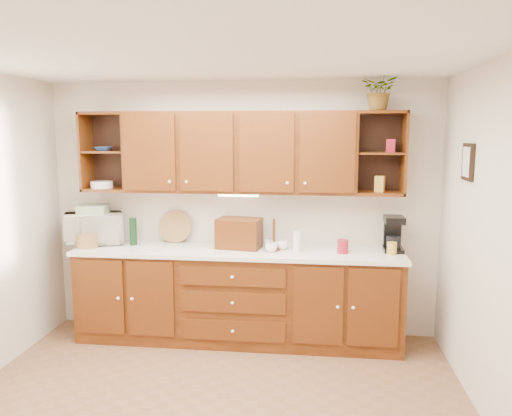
% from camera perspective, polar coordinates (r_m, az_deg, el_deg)
% --- Properties ---
extents(ceiling, '(4.00, 4.00, 0.00)m').
position_cam_1_polar(ceiling, '(3.44, -6.19, 17.18)').
color(ceiling, white).
rests_on(ceiling, back_wall).
extents(back_wall, '(4.00, 0.00, 4.00)m').
position_cam_1_polar(back_wall, '(5.18, -1.64, -0.10)').
color(back_wall, beige).
rests_on(back_wall, floor).
extents(right_wall, '(0.00, 3.50, 3.50)m').
position_cam_1_polar(right_wall, '(3.63, 26.80, -4.81)').
color(right_wall, beige).
rests_on(right_wall, floor).
extents(base_cabinets, '(3.20, 0.60, 0.90)m').
position_cam_1_polar(base_cabinets, '(5.10, -2.10, -10.10)').
color(base_cabinets, '#381906').
rests_on(base_cabinets, floor).
extents(countertop, '(3.24, 0.64, 0.04)m').
position_cam_1_polar(countertop, '(4.96, -2.15, -4.98)').
color(countertop, white).
rests_on(countertop, base_cabinets).
extents(upper_cabinets, '(3.20, 0.33, 0.80)m').
position_cam_1_polar(upper_cabinets, '(4.97, -1.83, 6.40)').
color(upper_cabinets, '#381906').
rests_on(upper_cabinets, back_wall).
extents(undercabinet_light, '(0.40, 0.05, 0.02)m').
position_cam_1_polar(undercabinet_light, '(4.95, -2.01, 1.48)').
color(undercabinet_light, white).
rests_on(undercabinet_light, upper_cabinets).
extents(framed_picture, '(0.03, 0.24, 0.30)m').
position_cam_1_polar(framed_picture, '(4.40, 23.07, 4.87)').
color(framed_picture, black).
rests_on(framed_picture, right_wall).
extents(wicker_basket, '(0.28, 0.28, 0.15)m').
position_cam_1_polar(wicker_basket, '(5.32, -18.71, -3.47)').
color(wicker_basket, olive).
rests_on(wicker_basket, countertop).
extents(microwave, '(0.69, 0.59, 0.32)m').
position_cam_1_polar(microwave, '(5.44, -18.03, -2.24)').
color(microwave, beige).
rests_on(microwave, countertop).
extents(towel_stack, '(0.30, 0.24, 0.09)m').
position_cam_1_polar(towel_stack, '(5.41, -18.13, -0.14)').
color(towel_stack, '#C8C85E').
rests_on(towel_stack, microwave).
extents(wine_bottle, '(0.08, 0.08, 0.28)m').
position_cam_1_polar(wine_bottle, '(5.27, -13.85, -2.61)').
color(wine_bottle, black).
rests_on(wine_bottle, countertop).
extents(woven_tray, '(0.35, 0.09, 0.34)m').
position_cam_1_polar(woven_tray, '(5.33, -9.16, -3.80)').
color(woven_tray, olive).
rests_on(woven_tray, countertop).
extents(bread_box, '(0.47, 0.33, 0.30)m').
position_cam_1_polar(bread_box, '(4.98, -1.93, -2.90)').
color(bread_box, '#381906').
rests_on(bread_box, countertop).
extents(mug_tree, '(0.29, 0.29, 0.32)m').
position_cam_1_polar(mug_tree, '(4.92, 2.05, -4.26)').
color(mug_tree, '#381906').
rests_on(mug_tree, countertop).
extents(canister_red, '(0.14, 0.14, 0.13)m').
position_cam_1_polar(canister_red, '(4.86, 9.88, -4.34)').
color(canister_red, maroon).
rests_on(canister_red, countertop).
extents(canister_white, '(0.10, 0.10, 0.20)m').
position_cam_1_polar(canister_white, '(4.87, 4.73, -3.81)').
color(canister_white, white).
rests_on(canister_white, countertop).
extents(canister_yellow, '(0.10, 0.10, 0.12)m').
position_cam_1_polar(canister_yellow, '(4.92, 15.27, -4.46)').
color(canister_yellow, gold).
rests_on(canister_yellow, countertop).
extents(coffee_maker, '(0.19, 0.24, 0.35)m').
position_cam_1_polar(coffee_maker, '(5.04, 15.43, -2.90)').
color(coffee_maker, black).
rests_on(coffee_maker, countertop).
extents(bowl_stack, '(0.18, 0.18, 0.04)m').
position_cam_1_polar(bowl_stack, '(5.34, -17.04, 6.48)').
color(bowl_stack, navy).
rests_on(bowl_stack, upper_cabinets).
extents(plate_stack, '(0.28, 0.28, 0.07)m').
position_cam_1_polar(plate_stack, '(5.37, -17.20, 2.57)').
color(plate_stack, white).
rests_on(plate_stack, upper_cabinets).
extents(pantry_box_yellow, '(0.10, 0.09, 0.15)m').
position_cam_1_polar(pantry_box_yellow, '(4.94, 13.96, 2.69)').
color(pantry_box_yellow, gold).
rests_on(pantry_box_yellow, upper_cabinets).
extents(pantry_box_red, '(0.09, 0.08, 0.12)m').
position_cam_1_polar(pantry_box_red, '(4.94, 15.13, 6.89)').
color(pantry_box_red, maroon).
rests_on(pantry_box_red, upper_cabinets).
extents(potted_plant, '(0.41, 0.39, 0.36)m').
position_cam_1_polar(potted_plant, '(4.90, 14.03, 12.90)').
color(potted_plant, '#999999').
rests_on(potted_plant, upper_cabinets).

